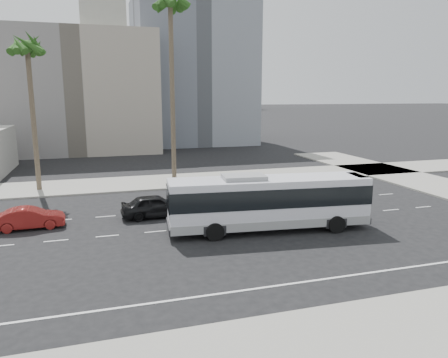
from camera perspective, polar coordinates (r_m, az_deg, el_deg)
name	(u,v)px	position (r m, az deg, el deg)	size (l,w,h in m)	color
ground	(243,224)	(28.99, 2.64, -6.07)	(700.00, 700.00, 0.00)	black
sidewalk_north	(193,180)	(43.45, -4.16, -0.11)	(120.00, 7.00, 0.15)	gray
sidewalk_south	(395,353)	(16.46, 22.20, -21.00)	(120.00, 7.00, 0.15)	gray
midrise_beige_west	(76,93)	(71.13, -19.38, 10.95)	(24.00, 18.00, 18.00)	gray
midrise_gray_center	(191,71)	(80.08, -4.47, 14.38)	(20.00, 20.00, 26.00)	slate
civic_tower	(104,45)	(277.81, -15.92, 17.12)	(42.00, 42.00, 129.00)	beige
highrise_right	(187,50)	(263.08, -5.03, 17.00)	(26.00, 26.00, 70.00)	slate
highrise_far	(214,63)	(297.62, -1.36, 15.40)	(22.00, 22.00, 60.00)	slate
city_bus	(269,201)	(27.32, 6.08, -2.95)	(13.15, 4.18, 3.71)	silver
car_a	(155,206)	(30.71, -9.29, -3.61)	(4.85, 1.95, 1.65)	black
car_b	(30,218)	(30.54, -24.81, -4.83)	(4.34, 1.51, 1.43)	maroon
palm_near	(170,6)	(41.18, -7.29, 22.25)	(5.43, 5.43, 18.25)	brown
palm_mid	(27,50)	(41.54, -25.11, 15.57)	(4.48, 4.48, 13.87)	brown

